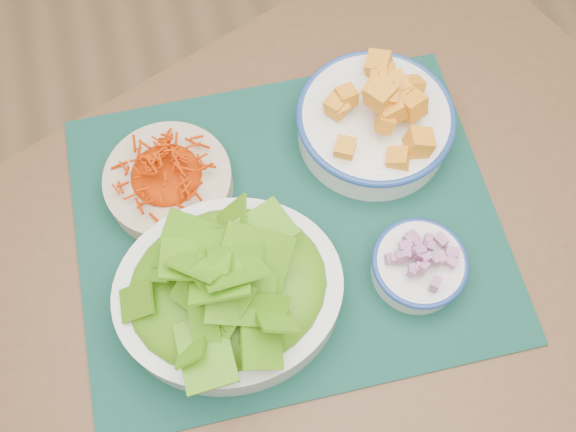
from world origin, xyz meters
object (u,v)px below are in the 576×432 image
object	(u,v)px
placemat	(288,225)
carrot_bowl	(168,179)
table	(297,296)
onion_bowl	(419,264)
lettuce_bowl	(228,287)
squash_bowl	(376,115)

from	to	relation	value
placemat	carrot_bowl	distance (m)	0.18
table	onion_bowl	size ratio (longest dim) A/B	9.53
lettuce_bowl	onion_bowl	distance (m)	0.25
onion_bowl	table	bearing A→B (deg)	166.03
placemat	squash_bowl	xyz separation A→B (m)	(0.16, 0.11, 0.06)
placemat	table	bearing A→B (deg)	-91.53
carrot_bowl	lettuce_bowl	size ratio (longest dim) A/B	0.68
placemat	squash_bowl	distance (m)	0.20
table	carrot_bowl	size ratio (longest dim) A/B	6.78
table	lettuce_bowl	distance (m)	0.19
table	squash_bowl	size ratio (longest dim) A/B	4.94
lettuce_bowl	onion_bowl	xyz separation A→B (m)	(0.25, -0.02, -0.03)
placemat	lettuce_bowl	size ratio (longest dim) A/B	1.91
placemat	lettuce_bowl	world-z (taller)	lettuce_bowl
placemat	squash_bowl	bearing A→B (deg)	36.78
table	placemat	distance (m)	0.13
lettuce_bowl	placemat	bearing A→B (deg)	44.94
table	carrot_bowl	distance (m)	0.26
squash_bowl	onion_bowl	world-z (taller)	squash_bowl
placemat	lettuce_bowl	xyz separation A→B (m)	(-0.10, -0.09, 0.07)
lettuce_bowl	onion_bowl	world-z (taller)	lettuce_bowl
table	squash_bowl	world-z (taller)	squash_bowl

